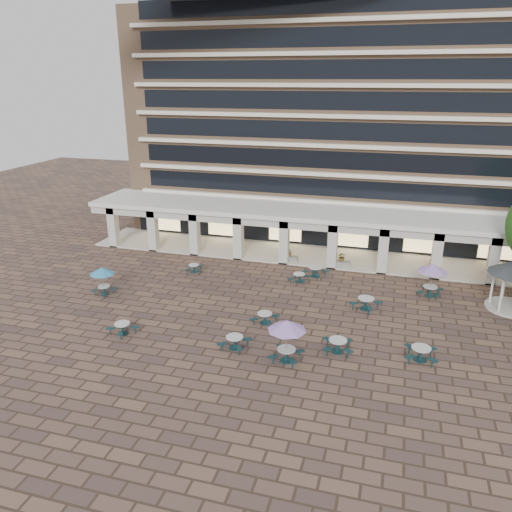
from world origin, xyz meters
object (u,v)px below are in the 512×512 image
object	(u,v)px
picnic_table_1	(235,341)
planter_right	(342,261)
picnic_table_0	(122,328)
planter_left	(289,256)
picnic_table_3	(421,353)

from	to	relation	value
picnic_table_1	planter_right	world-z (taller)	planter_right
picnic_table_0	planter_left	xyz separation A→B (m)	(7.41, 16.01, 0.03)
picnic_table_0	planter_right	distance (m)	20.07
planter_left	planter_right	size ratio (longest dim) A/B	1.00
picnic_table_0	picnic_table_1	xyz separation A→B (m)	(7.49, 0.28, 0.03)
picnic_table_1	picnic_table_3	bearing A→B (deg)	17.10
picnic_table_0	planter_right	xyz separation A→B (m)	(12.09, 16.01, 0.11)
picnic_table_1	planter_left	size ratio (longest dim) A/B	1.30
picnic_table_3	picnic_table_0	bearing A→B (deg)	-174.35
planter_right	picnic_table_0	bearing A→B (deg)	-127.05
picnic_table_3	planter_right	bearing A→B (deg)	113.50
picnic_table_1	planter_left	bearing A→B (deg)	98.63
planter_left	planter_right	world-z (taller)	planter_right
planter_left	picnic_table_3	bearing A→B (deg)	-52.18
planter_right	planter_left	bearing A→B (deg)	180.00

